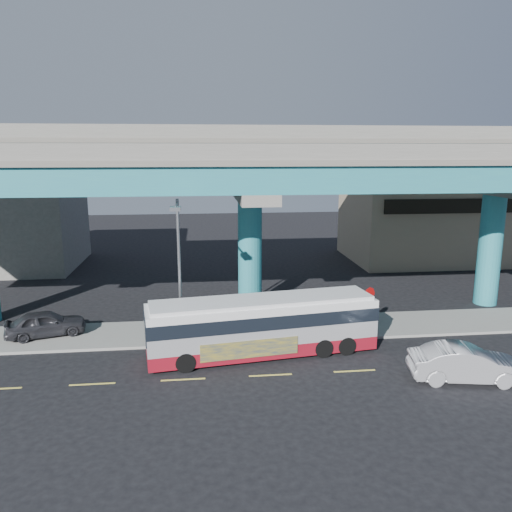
{
  "coord_description": "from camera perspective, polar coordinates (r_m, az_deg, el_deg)",
  "views": [
    {
      "loc": [
        -3.07,
        -21.45,
        10.2
      ],
      "look_at": [
        -0.19,
        4.0,
        4.73
      ],
      "focal_mm": 35.0,
      "sensor_mm": 36.0,
      "label": 1
    }
  ],
  "objects": [
    {
      "name": "sidewalk",
      "position": [
        28.96,
        0.03,
        -8.42
      ],
      "size": [
        70.0,
        4.0,
        0.15
      ],
      "primitive_type": "cube",
      "color": "gray",
      "rests_on": "ground"
    },
    {
      "name": "transit_bus",
      "position": [
        25.28,
        0.78,
        -7.78
      ],
      "size": [
        11.78,
        4.07,
        2.97
      ],
      "rotation": [
        0.0,
        0.0,
        0.14
      ],
      "color": "maroon",
      "rests_on": "ground"
    },
    {
      "name": "building_beige",
      "position": [
        49.63,
        18.77,
        3.66
      ],
      "size": [
        14.0,
        10.23,
        7.0
      ],
      "color": "tan",
      "rests_on": "ground"
    },
    {
      "name": "sedan",
      "position": [
        24.73,
        22.86,
        -11.26
      ],
      "size": [
        3.41,
        5.52,
        1.62
      ],
      "primitive_type": "imported",
      "rotation": [
        0.0,
        0.0,
        1.4
      ],
      "color": "#A1A1A5",
      "rests_on": "ground"
    },
    {
      "name": "building_concrete",
      "position": [
        48.84,
        -26.76,
        4.06
      ],
      "size": [
        12.0,
        10.0,
        9.0
      ],
      "primitive_type": "cube",
      "color": "gray",
      "rests_on": "ground"
    },
    {
      "name": "lane_markings",
      "position": [
        23.68,
        1.66,
        -13.45
      ],
      "size": [
        58.0,
        0.12,
        0.01
      ],
      "color": "#D8C64C",
      "rests_on": "ground"
    },
    {
      "name": "viaduct",
      "position": [
        30.73,
        -0.74,
        10.08
      ],
      "size": [
        52.0,
        12.4,
        11.7
      ],
      "color": "teal",
      "rests_on": "ground"
    },
    {
      "name": "street_lamp",
      "position": [
        25.44,
        -8.86,
        0.37
      ],
      "size": [
        0.5,
        2.49,
        7.62
      ],
      "color": "gray",
      "rests_on": "sidewalk"
    },
    {
      "name": "stop_sign",
      "position": [
        28.43,
        12.82,
        -4.91
      ],
      "size": [
        0.72,
        0.39,
        2.63
      ],
      "rotation": [
        0.0,
        0.0,
        0.09
      ],
      "color": "gray",
      "rests_on": "sidewalk"
    },
    {
      "name": "ground",
      "position": [
        23.95,
        1.56,
        -13.16
      ],
      "size": [
        120.0,
        120.0,
        0.0
      ],
      "primitive_type": "plane",
      "color": "black",
      "rests_on": "ground"
    },
    {
      "name": "parked_car",
      "position": [
        29.95,
        -22.92,
        -7.11
      ],
      "size": [
        4.0,
        5.1,
        1.42
      ],
      "primitive_type": "imported",
      "rotation": [
        0.0,
        0.0,
        1.87
      ],
      "color": "#2E2E33",
      "rests_on": "sidewalk"
    }
  ]
}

